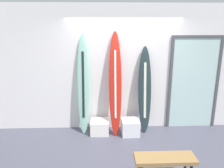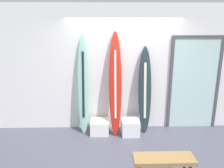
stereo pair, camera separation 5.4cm
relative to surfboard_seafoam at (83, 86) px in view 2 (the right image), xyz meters
The scene contains 9 objects.
ground 1.73m from the surfboard_seafoam, 48.61° to the right, with size 8.00×8.00×0.04m, color #4B4B5A.
wall_back 0.99m from the surfboard_seafoam, 18.44° to the left, with size 7.20×0.20×2.80m, color silver.
surfboard_seafoam is the anchor object (origin of this frame).
surfboard_crimson 0.69m from the surfboard_seafoam, ahead, with size 0.28×0.45×2.23m.
surfboard_charcoal 1.35m from the surfboard_seafoam, ahead, with size 0.29×0.34×1.92m.
display_block_left 1.37m from the surfboard_seafoam, 10.37° to the right, with size 0.40×0.40×0.34m.
display_block_center 0.99m from the surfboard_seafoam, 16.61° to the right, with size 0.41×0.41×0.30m.
glass_door 2.50m from the surfboard_seafoam, ahead, with size 1.15×0.06×2.14m.
bench 2.32m from the surfboard_seafoam, 52.43° to the right, with size 0.92×0.32×0.45m.
Camera 2 is at (-0.39, -3.66, 2.38)m, focal length 35.76 mm.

